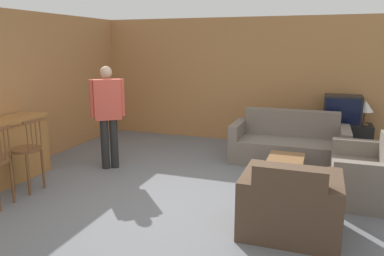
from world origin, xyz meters
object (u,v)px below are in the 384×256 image
object	(u,v)px
couch_far	(289,145)
tv_unit	(340,138)
loveseat_right	(368,176)
tv	(342,110)
person_by_window	(108,112)
armchair_near	(290,207)
table_lamp	(365,107)
bar_chair_mid	(27,154)
coffee_table	(285,165)

from	to	relation	value
couch_far	tv_unit	distance (m)	1.22
couch_far	loveseat_right	bearing A→B (deg)	-47.35
tv	person_by_window	distance (m)	4.29
armchair_near	tv_unit	world-z (taller)	armchair_near
couch_far	table_lamp	distance (m)	1.64
person_by_window	loveseat_right	bearing A→B (deg)	1.25
loveseat_right	table_lamp	world-z (taller)	table_lamp
couch_far	tv_unit	bearing A→B (deg)	44.40
bar_chair_mid	loveseat_right	distance (m)	4.73
table_lamp	loveseat_right	bearing A→B (deg)	-92.41
tv_unit	table_lamp	world-z (taller)	table_lamp
loveseat_right	coffee_table	size ratio (longest dim) A/B	1.29
bar_chair_mid	couch_far	size ratio (longest dim) A/B	0.53
armchair_near	bar_chair_mid	bearing A→B (deg)	179.22
coffee_table	table_lamp	bearing A→B (deg)	60.26
tv	person_by_window	size ratio (longest dim) A/B	0.39
bar_chair_mid	couch_far	distance (m)	4.27
couch_far	armchair_near	distance (m)	2.68
couch_far	coffee_table	bearing A→B (deg)	-87.77
armchair_near	person_by_window	xyz separation A→B (m)	(-3.07, 1.31, 0.66)
loveseat_right	table_lamp	size ratio (longest dim) A/B	2.96
coffee_table	table_lamp	size ratio (longest dim) A/B	2.30
bar_chair_mid	person_by_window	xyz separation A→B (m)	(0.55, 1.26, 0.42)
armchair_near	tv	xyz separation A→B (m)	(0.62, 3.51, 0.55)
bar_chair_mid	person_by_window	distance (m)	1.44
couch_far	coffee_table	xyz separation A→B (m)	(0.05, -1.26, 0.03)
bar_chair_mid	couch_far	bearing A→B (deg)	37.89
tv	person_by_window	bearing A→B (deg)	-149.14
tv_unit	coffee_table	bearing A→B (deg)	-111.18
tv_unit	armchair_near	bearing A→B (deg)	-99.96
tv_unit	bar_chair_mid	bearing A→B (deg)	-140.67
armchair_near	couch_far	bearing A→B (deg)	95.37
tv	coffee_table	bearing A→B (deg)	-111.21
couch_far	coffee_table	distance (m)	1.26
couch_far	tv_unit	xyz separation A→B (m)	(0.87, 0.85, -0.01)
armchair_near	coffee_table	world-z (taller)	armchair_near
loveseat_right	person_by_window	bearing A→B (deg)	-178.75
couch_far	armchair_near	bearing A→B (deg)	-84.63
tv_unit	person_by_window	distance (m)	4.35
couch_far	loveseat_right	world-z (taller)	couch_far
tv_unit	tv	distance (m)	0.56
armchair_near	loveseat_right	distance (m)	1.67
loveseat_right	table_lamp	distance (m)	2.21
bar_chair_mid	loveseat_right	world-z (taller)	bar_chair_mid
loveseat_right	couch_far	bearing A→B (deg)	132.65
armchair_near	tv	bearing A→B (deg)	80.03
couch_far	table_lamp	xyz separation A→B (m)	(1.26, 0.85, 0.62)
couch_far	person_by_window	xyz separation A→B (m)	(-2.82, -1.35, 0.66)
bar_chair_mid	table_lamp	bearing A→B (deg)	36.89
coffee_table	tv_unit	size ratio (longest dim) A/B	0.94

